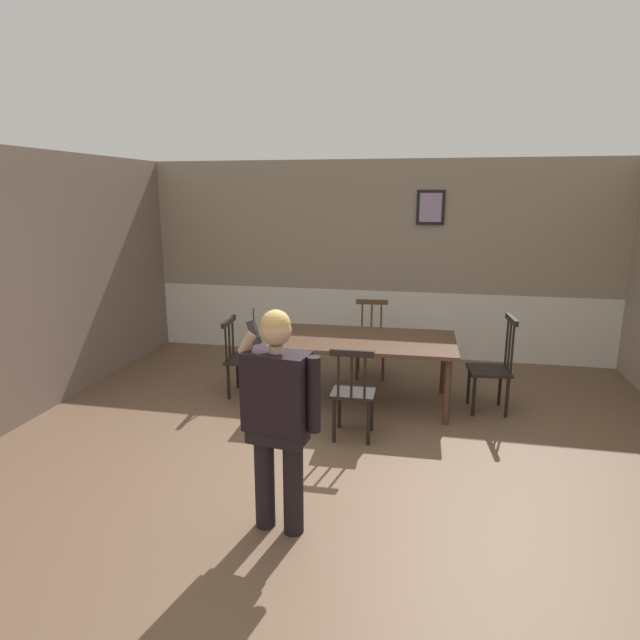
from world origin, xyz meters
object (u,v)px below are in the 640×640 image
chair_opposite_corner (353,392)px  chair_near_window (244,357)px  dining_table (364,345)px  person_figure (278,409)px  chair_by_doorway (493,367)px  chair_at_table_head (371,341)px

chair_opposite_corner → chair_near_window: bearing=146.5°
dining_table → person_figure: 2.49m
chair_near_window → chair_by_doorway: 2.77m
chair_by_doorway → chair_opposite_corner: (-1.37, -0.96, -0.02)m
person_figure → chair_opposite_corner: bearing=-92.2°
chair_opposite_corner → person_figure: size_ratio=0.58×
chair_near_window → person_figure: (1.11, -2.43, 0.46)m
chair_at_table_head → chair_opposite_corner: (0.04, -1.86, 0.01)m
dining_table → chair_by_doorway: 1.40m
dining_table → chair_near_window: chair_near_window is taller
person_figure → chair_near_window: bearing=-56.8°
chair_near_window → chair_at_table_head: size_ratio=0.93×
chair_by_doorway → chair_at_table_head: chair_by_doorway is taller
chair_near_window → chair_by_doorway: size_ratio=0.86×
chair_by_doorway → person_figure: size_ratio=0.66×
chair_at_table_head → person_figure: 3.43m
dining_table → chair_opposite_corner: bearing=-88.8°
chair_by_doorway → person_figure: (-1.66, -2.49, 0.41)m
chair_opposite_corner → chair_at_table_head: bearing=90.3°
person_figure → chair_at_table_head: bearing=-85.7°
dining_table → chair_at_table_head: bearing=91.4°
chair_near_window → chair_opposite_corner: bearing=53.1°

